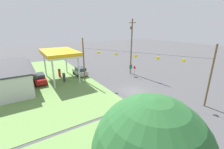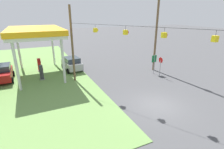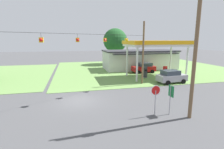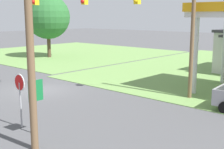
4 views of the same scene
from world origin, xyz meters
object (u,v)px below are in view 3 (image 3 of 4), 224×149
at_px(car_at_pumps_rear, 144,68).
at_px(route_sign, 171,94).
at_px(car_at_pumps_front, 171,77).
at_px(stop_sign_roadside, 156,94).
at_px(gas_station_store, 140,59).
at_px(fuel_pump_near, 145,73).
at_px(fuel_pump_far, 165,72).
at_px(tree_behind_station, 115,40).
at_px(utility_pole_main, 198,31).
at_px(gas_station_canopy, 157,44).

relative_size(car_at_pumps_rear, route_sign, 1.75).
height_order(car_at_pumps_front, stop_sign_roadside, stop_sign_roadside).
bearing_deg(car_at_pumps_front, gas_station_store, 82.83).
height_order(fuel_pump_near, fuel_pump_far, same).
distance_m(gas_station_store, car_at_pumps_rear, 4.84).
bearing_deg(car_at_pumps_front, fuel_pump_far, 66.28).
bearing_deg(fuel_pump_far, tree_behind_station, 103.75).
height_order(gas_station_store, fuel_pump_far, gas_station_store).
bearing_deg(utility_pole_main, car_at_pumps_front, 65.35).
height_order(gas_station_canopy, fuel_pump_far, gas_station_canopy).
height_order(gas_station_store, route_sign, gas_station_store).
relative_size(gas_station_canopy, car_at_pumps_rear, 2.26).
height_order(car_at_pumps_rear, stop_sign_roadside, stop_sign_roadside).
xyz_separation_m(car_at_pumps_front, route_sign, (-5.89, -9.29, 0.77)).
bearing_deg(car_at_pumps_rear, utility_pole_main, 76.87).
height_order(car_at_pumps_rear, utility_pole_main, utility_pole_main).
relative_size(gas_station_store, fuel_pump_near, 8.52).
distance_m(gas_station_canopy, utility_pole_main, 14.98).
distance_m(gas_station_store, route_sign, 22.99).
bearing_deg(car_at_pumps_rear, route_sign, 72.53).
distance_m(car_at_pumps_front, utility_pole_main, 12.54).
relative_size(fuel_pump_near, tree_behind_station, 0.20).
xyz_separation_m(gas_station_canopy, utility_pole_main, (-4.33, -14.29, 1.22)).
distance_m(fuel_pump_far, utility_pole_main, 16.53).
height_order(route_sign, tree_behind_station, tree_behind_station).
distance_m(car_at_pumps_front, stop_sign_roadside, 11.74).
bearing_deg(fuel_pump_near, stop_sign_roadside, -110.96).
relative_size(gas_station_canopy, route_sign, 3.95).
bearing_deg(utility_pole_main, stop_sign_roadside, 158.98).
bearing_deg(gas_station_store, tree_behind_station, 111.75).
height_order(gas_station_canopy, gas_station_store, gas_station_canopy).
bearing_deg(tree_behind_station, gas_station_canopy, -81.97).
xyz_separation_m(fuel_pump_far, utility_pole_main, (-6.07, -14.29, 5.70)).
xyz_separation_m(car_at_pumps_rear, route_sign, (-5.38, -17.45, 0.76)).
xyz_separation_m(gas_station_store, stop_sign_roadside, (-7.69, -22.03, -0.13)).
bearing_deg(route_sign, utility_pole_main, -37.10).
bearing_deg(tree_behind_station, stop_sign_roadside, -98.47).
bearing_deg(gas_station_canopy, route_sign, -112.50).
relative_size(fuel_pump_far, car_at_pumps_front, 0.42).
xyz_separation_m(gas_station_store, car_at_pumps_rear, (-1.01, -4.63, -0.99)).
distance_m(stop_sign_roadside, utility_pole_main, 5.43).
height_order(gas_station_canopy, stop_sign_roadside, gas_station_canopy).
bearing_deg(fuel_pump_far, fuel_pump_near, 180.00).
bearing_deg(route_sign, tree_behind_station, 83.98).
distance_m(car_at_pumps_front, tree_behind_station, 21.57).
relative_size(gas_station_canopy, tree_behind_station, 1.09).
bearing_deg(tree_behind_station, car_at_pumps_front, -82.58).
bearing_deg(fuel_pump_far, car_at_pumps_rear, 114.99).
xyz_separation_m(gas_station_canopy, car_at_pumps_front, (0.35, -4.08, -4.36)).
bearing_deg(utility_pole_main, gas_station_store, 77.31).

